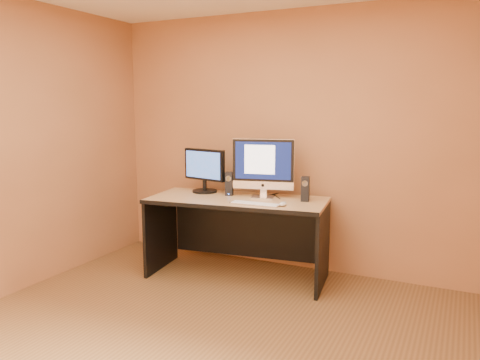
# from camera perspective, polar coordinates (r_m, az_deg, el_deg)

# --- Properties ---
(floor) EXTENTS (4.00, 4.00, 0.00)m
(floor) POSITION_cam_1_polar(r_m,az_deg,el_deg) (3.39, -5.94, -20.41)
(floor) COLOR brown
(floor) RESTS_ON ground
(walls) EXTENTS (4.00, 4.00, 2.60)m
(walls) POSITION_cam_1_polar(r_m,az_deg,el_deg) (2.97, -6.35, 1.97)
(walls) COLOR #A66B43
(walls) RESTS_ON ground
(desk) EXTENTS (1.77, 0.95, 0.78)m
(desk) POSITION_cam_1_polar(r_m,az_deg,el_deg) (4.58, -0.34, -7.08)
(desk) COLOR tan
(desk) RESTS_ON ground
(imac) EXTENTS (0.64, 0.35, 0.58)m
(imac) POSITION_cam_1_polar(r_m,az_deg,el_deg) (4.49, 2.79, 1.49)
(imac) COLOR silver
(imac) RESTS_ON desk
(second_monitor) EXTENTS (0.55, 0.35, 0.44)m
(second_monitor) POSITION_cam_1_polar(r_m,az_deg,el_deg) (4.79, -4.34, 1.12)
(second_monitor) COLOR black
(second_monitor) RESTS_ON desk
(speaker_left) EXTENTS (0.09, 0.09, 0.23)m
(speaker_left) POSITION_cam_1_polar(r_m,az_deg,el_deg) (4.63, -1.31, -0.46)
(speaker_left) COLOR black
(speaker_left) RESTS_ON desk
(speaker_right) EXTENTS (0.08, 0.09, 0.23)m
(speaker_right) POSITION_cam_1_polar(r_m,az_deg,el_deg) (4.38, 7.97, -1.09)
(speaker_right) COLOR black
(speaker_right) RESTS_ON desk
(keyboard) EXTENTS (0.46, 0.13, 0.02)m
(keyboard) POSITION_cam_1_polar(r_m,az_deg,el_deg) (4.20, 1.82, -2.93)
(keyboard) COLOR silver
(keyboard) RESTS_ON desk
(mouse) EXTENTS (0.07, 0.11, 0.04)m
(mouse) POSITION_cam_1_polar(r_m,az_deg,el_deg) (4.17, 5.26, -2.91)
(mouse) COLOR silver
(mouse) RESTS_ON desk
(cable_a) EXTENTS (0.15, 0.19, 0.01)m
(cable_a) POSITION_cam_1_polar(r_m,az_deg,el_deg) (4.58, 4.51, -2.01)
(cable_a) COLOR black
(cable_a) RESTS_ON desk
(cable_b) EXTENTS (0.06, 0.18, 0.01)m
(cable_b) POSITION_cam_1_polar(r_m,az_deg,el_deg) (4.68, 3.99, -1.77)
(cable_b) COLOR black
(cable_b) RESTS_ON desk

